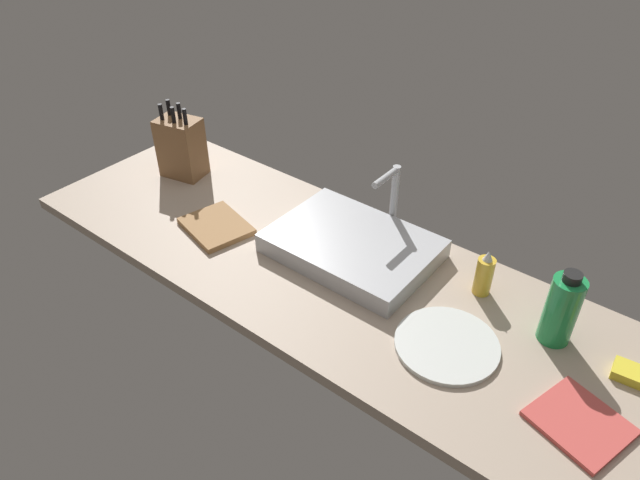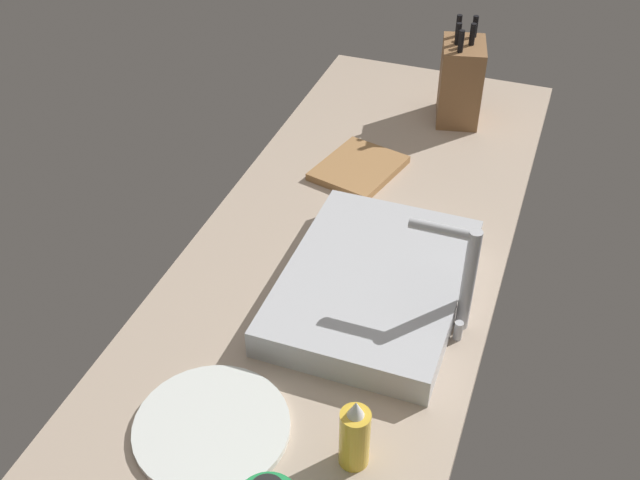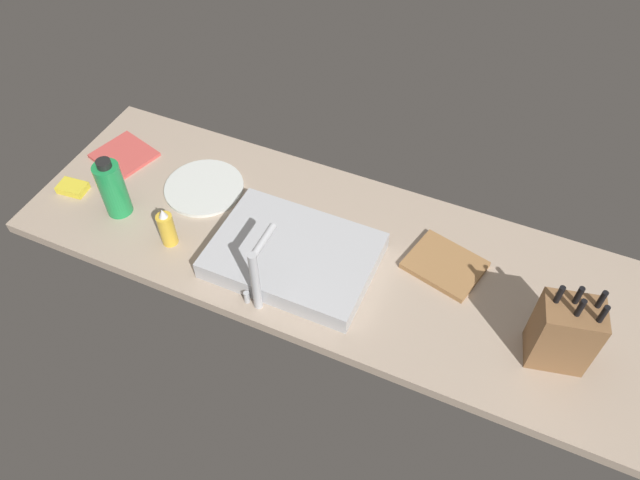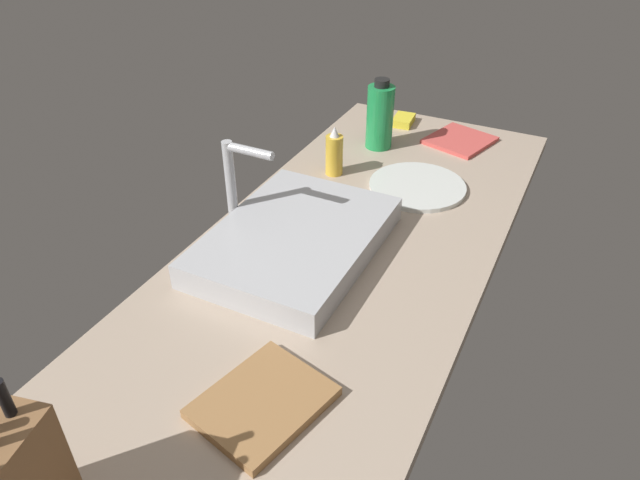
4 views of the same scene
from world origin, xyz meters
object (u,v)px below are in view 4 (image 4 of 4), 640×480
object	(u,v)px
dish_towel	(460,140)
dish_sponge	(403,120)
faucet	(236,179)
soap_bottle	(334,154)
cutting_board	(263,402)
dinner_plate	(417,186)
water_bottle	(380,116)
sink_basin	(295,240)

from	to	relation	value
dish_towel	dish_sponge	distance (cm)	20.88
faucet	dish_towel	bearing A→B (deg)	-25.99
soap_bottle	dish_sponge	distance (cm)	41.30
soap_bottle	dish_towel	distance (cm)	44.06
cutting_board	dinner_plate	xyz separation A→B (cm)	(80.15, 0.66, -0.30)
water_bottle	dish_sponge	world-z (taller)	water_bottle
water_bottle	dish_towel	xyz separation A→B (cm)	(13.81, -21.26, -9.01)
water_bottle	faucet	bearing A→B (deg)	167.11
faucet	sink_basin	bearing A→B (deg)	-98.56
dish_towel	soap_bottle	bearing A→B (deg)	143.82
sink_basin	soap_bottle	size ratio (longest dim) A/B	3.33
dish_sponge	dish_towel	bearing A→B (deg)	-104.80
sink_basin	dish_towel	bearing A→B (deg)	-13.74
water_bottle	dish_towel	distance (cm)	26.90
faucet	dish_sponge	distance (cm)	77.49
cutting_board	dish_sponge	distance (cm)	119.83
water_bottle	dish_sponge	distance (cm)	20.94
soap_bottle	water_bottle	distance (cm)	22.25
sink_basin	dish_towel	size ratio (longest dim) A/B	2.56
faucet	water_bottle	distance (cm)	57.70
sink_basin	soap_bottle	distance (cm)	38.13
faucet	dish_towel	xyz separation A→B (cm)	(69.95, -34.11, -12.54)
soap_bottle	dish_towel	world-z (taller)	soap_bottle
cutting_board	water_bottle	world-z (taller)	water_bottle
dish_towel	dish_sponge	xyz separation A→B (cm)	(5.33, 20.18, 0.60)
soap_bottle	dinner_plate	world-z (taller)	soap_bottle
soap_bottle	sink_basin	bearing A→B (deg)	-167.70
cutting_board	dish_towel	size ratio (longest dim) A/B	1.14
water_bottle	dish_towel	bearing A→B (deg)	-56.99
dinner_plate	water_bottle	bearing A→B (deg)	44.58
cutting_board	dinner_plate	world-z (taller)	cutting_board
dish_towel	water_bottle	bearing A→B (deg)	123.01
sink_basin	dinner_plate	xyz separation A→B (cm)	(39.50, -15.30, -2.36)
dish_towel	cutting_board	bearing A→B (deg)	179.11
faucet	soap_bottle	size ratio (longest dim) A/B	1.60
sink_basin	faucet	bearing A→B (deg)	81.44
faucet	dish_sponge	xyz separation A→B (cm)	(75.29, -13.93, -11.94)
water_bottle	dish_towel	world-z (taller)	water_bottle
sink_basin	faucet	world-z (taller)	faucet
dish_towel	dish_sponge	bearing A→B (deg)	75.20
faucet	cutting_board	size ratio (longest dim) A/B	1.08
sink_basin	dish_sponge	world-z (taller)	sink_basin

